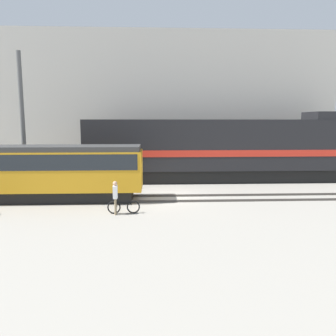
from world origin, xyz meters
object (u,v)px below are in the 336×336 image
freight_locomotive (219,149)px  streetcar (59,170)px  bicycle (124,207)px  utility_pole_left (23,123)px  person (115,194)px

freight_locomotive → streetcar: size_ratio=2.08×
freight_locomotive → bicycle: size_ratio=12.22×
streetcar → utility_pole_left: utility_pole_left is taller
utility_pole_left → streetcar: bearing=-44.0°
bicycle → person: bearing=-157.4°
streetcar → freight_locomotive: bearing=29.3°
person → utility_pole_left: size_ratio=0.19×
utility_pole_left → freight_locomotive: bearing=12.3°
freight_locomotive → person: freight_locomotive is taller
streetcar → utility_pole_left: size_ratio=1.06×
bicycle → utility_pole_left: (-7.21, 6.01, 4.31)m
freight_locomotive → streetcar: bearing=-150.7°
streetcar → utility_pole_left: bearing=136.0°
bicycle → utility_pole_left: bearing=140.2°
streetcar → person: 4.92m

